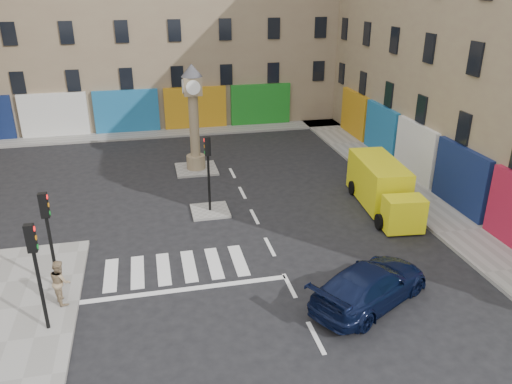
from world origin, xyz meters
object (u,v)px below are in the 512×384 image
object	(u,v)px
clock_pillar	(194,112)
navy_sedan	(370,285)
yellow_van	(382,186)
pedestrian_tan	(60,282)
traffic_light_left_near	(35,261)
traffic_light_left_far	(48,226)
traffic_light_island	(208,162)

from	to	relation	value
clock_pillar	navy_sedan	size ratio (longest dim) A/B	1.22
navy_sedan	yellow_van	world-z (taller)	yellow_van
clock_pillar	pedestrian_tan	size ratio (longest dim) A/B	3.81
yellow_van	pedestrian_tan	world-z (taller)	yellow_van
traffic_light_left_near	yellow_van	size ratio (longest dim) A/B	0.60
traffic_light_left_far	pedestrian_tan	size ratio (longest dim) A/B	2.31
navy_sedan	traffic_light_left_near	bearing A→B (deg)	56.08
traffic_light_left_far	pedestrian_tan	world-z (taller)	traffic_light_left_far
clock_pillar	navy_sedan	bearing A→B (deg)	-73.08
traffic_light_left_near	pedestrian_tan	distance (m)	2.20
clock_pillar	yellow_van	world-z (taller)	clock_pillar
navy_sedan	yellow_van	distance (m)	8.35
traffic_light_island	clock_pillar	size ratio (longest dim) A/B	0.61
clock_pillar	navy_sedan	world-z (taller)	clock_pillar
traffic_light_left_near	traffic_light_island	xyz separation A→B (m)	(6.30, 7.80, -0.03)
traffic_light_island	pedestrian_tan	distance (m)	8.92
traffic_light_left_far	yellow_van	xyz separation A→B (m)	(14.69, 4.15, -1.53)
traffic_light_island	clock_pillar	world-z (taller)	clock_pillar
clock_pillar	yellow_van	size ratio (longest dim) A/B	0.98
clock_pillar	pedestrian_tan	world-z (taller)	clock_pillar
traffic_light_island	navy_sedan	distance (m)	9.85
traffic_light_left_far	clock_pillar	world-z (taller)	clock_pillar
traffic_light_island	navy_sedan	world-z (taller)	traffic_light_island
traffic_light_left_far	pedestrian_tan	xyz separation A→B (m)	(0.30, -1.00, -1.67)
pedestrian_tan	traffic_light_island	bearing A→B (deg)	-65.49
traffic_light_left_near	traffic_light_island	bearing A→B (deg)	51.07
traffic_light_left_far	clock_pillar	distance (m)	13.05
traffic_light_left_far	navy_sedan	bearing A→B (deg)	-16.55
traffic_light_island	navy_sedan	bearing A→B (deg)	-62.68
traffic_light_left_near	navy_sedan	bearing A→B (deg)	-4.21
pedestrian_tan	traffic_light_left_far	bearing A→B (deg)	-5.60
traffic_light_island	navy_sedan	size ratio (longest dim) A/B	0.74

